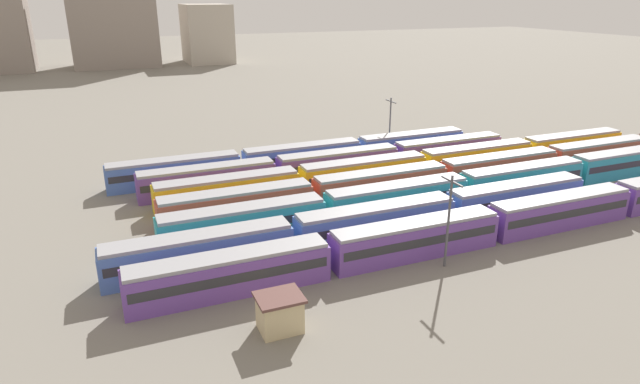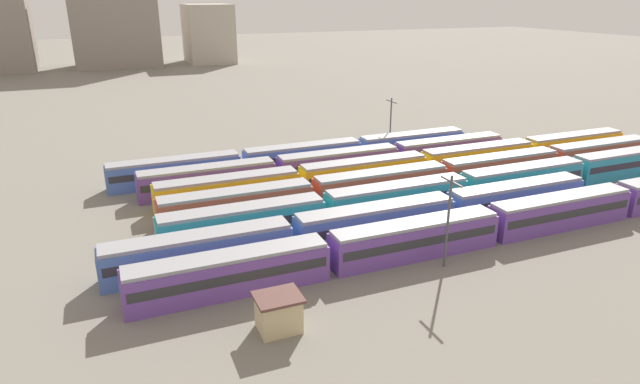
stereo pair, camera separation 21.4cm
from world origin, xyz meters
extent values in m
plane|color=slate|center=(0.00, 15.60, 0.00)|extent=(600.00, 600.00, 0.00)
cube|color=#6B429E|center=(-4.31, 0.00, 1.70)|extent=(18.00, 3.00, 3.40)
cube|color=#2D2D33|center=(-4.31, 0.00, 2.11)|extent=(17.20, 3.06, 0.90)
cube|color=#939399|center=(-4.31, 0.00, 3.57)|extent=(17.60, 2.70, 0.35)
cube|color=#6B429E|center=(14.59, 0.00, 1.70)|extent=(18.00, 3.00, 3.40)
cube|color=#2D2D33|center=(14.59, 0.00, 2.11)|extent=(17.20, 3.06, 0.90)
cube|color=#939399|center=(14.59, 0.00, 3.57)|extent=(17.60, 2.70, 0.35)
cube|color=#6B429E|center=(33.49, 0.00, 1.70)|extent=(18.00, 3.00, 3.40)
cube|color=#2D2D33|center=(33.49, 0.00, 2.11)|extent=(17.20, 3.06, 0.90)
cube|color=#939399|center=(33.49, 0.00, 3.57)|extent=(17.60, 2.70, 0.35)
cube|color=#4C70BC|center=(-5.99, 5.20, 1.70)|extent=(18.00, 3.00, 3.40)
cube|color=#2D2D33|center=(-5.99, 5.20, 2.11)|extent=(17.20, 3.06, 0.90)
cube|color=#939399|center=(-5.99, 5.20, 3.57)|extent=(17.60, 2.70, 0.35)
cube|color=#4C70BC|center=(12.91, 5.20, 1.70)|extent=(18.00, 3.00, 3.40)
cube|color=#2D2D33|center=(12.91, 5.20, 2.11)|extent=(17.20, 3.06, 0.90)
cube|color=#939399|center=(12.91, 5.20, 3.57)|extent=(17.60, 2.70, 0.35)
cube|color=#4C70BC|center=(31.81, 5.20, 1.70)|extent=(18.00, 3.00, 3.40)
cube|color=#2D2D33|center=(31.81, 5.20, 2.11)|extent=(17.20, 3.06, 0.90)
cube|color=#939399|center=(31.81, 5.20, 3.57)|extent=(17.60, 2.70, 0.35)
cube|color=teal|center=(-0.38, 10.40, 1.70)|extent=(18.00, 3.00, 3.40)
cube|color=#2D2D33|center=(-0.38, 10.40, 2.11)|extent=(17.20, 3.06, 0.90)
cube|color=#939399|center=(-0.38, 10.40, 3.57)|extent=(17.60, 2.70, 0.35)
cube|color=teal|center=(18.52, 10.40, 1.70)|extent=(18.00, 3.00, 3.40)
cube|color=#2D2D33|center=(18.52, 10.40, 2.11)|extent=(17.20, 3.06, 0.90)
cube|color=#939399|center=(18.52, 10.40, 3.57)|extent=(17.60, 2.70, 0.35)
cube|color=teal|center=(37.42, 10.40, 1.70)|extent=(18.00, 3.00, 3.40)
cube|color=#2D2D33|center=(37.42, 10.40, 2.11)|extent=(17.20, 3.06, 0.90)
cube|color=#939399|center=(37.42, 10.40, 3.57)|extent=(17.60, 2.70, 0.35)
cube|color=teal|center=(56.32, 10.40, 1.70)|extent=(18.00, 3.00, 3.40)
cube|color=#2D2D33|center=(56.32, 10.40, 2.11)|extent=(17.20, 3.06, 0.90)
cube|color=#939399|center=(56.32, 10.40, 3.57)|extent=(17.60, 2.70, 0.35)
cube|color=#BC4C38|center=(0.23, 15.60, 1.70)|extent=(18.00, 3.00, 3.40)
cube|color=#2D2D33|center=(0.23, 15.60, 2.11)|extent=(17.20, 3.06, 0.90)
cube|color=#939399|center=(0.23, 15.60, 3.57)|extent=(17.60, 2.70, 0.35)
cube|color=#BC4C38|center=(19.13, 15.60, 1.70)|extent=(18.00, 3.00, 3.40)
cube|color=#2D2D33|center=(19.13, 15.60, 2.11)|extent=(17.20, 3.06, 0.90)
cube|color=#939399|center=(19.13, 15.60, 3.57)|extent=(17.60, 2.70, 0.35)
cube|color=#BC4C38|center=(38.03, 15.60, 1.70)|extent=(18.00, 3.00, 3.40)
cube|color=#2D2D33|center=(38.03, 15.60, 2.11)|extent=(17.20, 3.06, 0.90)
cube|color=#939399|center=(38.03, 15.60, 3.57)|extent=(17.60, 2.70, 0.35)
cube|color=#BC4C38|center=(56.93, 15.60, 1.70)|extent=(18.00, 3.00, 3.40)
cube|color=#2D2D33|center=(56.93, 15.60, 2.11)|extent=(17.20, 3.06, 0.90)
cube|color=#939399|center=(56.93, 15.60, 3.57)|extent=(17.60, 2.70, 0.35)
cube|color=yellow|center=(0.38, 20.80, 1.70)|extent=(18.00, 3.00, 3.40)
cube|color=#2D2D33|center=(0.38, 20.80, 2.11)|extent=(17.20, 3.06, 0.90)
cube|color=#939399|center=(0.38, 20.80, 3.57)|extent=(17.60, 2.70, 0.35)
cube|color=yellow|center=(19.28, 20.80, 1.70)|extent=(18.00, 3.00, 3.40)
cube|color=#2D2D33|center=(19.28, 20.80, 2.11)|extent=(17.20, 3.06, 0.90)
cube|color=#939399|center=(19.28, 20.80, 3.57)|extent=(17.60, 2.70, 0.35)
cube|color=yellow|center=(38.18, 20.80, 1.70)|extent=(18.00, 3.00, 3.40)
cube|color=#2D2D33|center=(38.18, 20.80, 2.11)|extent=(17.20, 3.06, 0.90)
cube|color=#939399|center=(38.18, 20.80, 3.57)|extent=(17.60, 2.70, 0.35)
cube|color=yellow|center=(57.08, 20.80, 1.70)|extent=(18.00, 3.00, 3.40)
cube|color=#2D2D33|center=(57.08, 20.80, 2.11)|extent=(17.20, 3.06, 0.90)
cube|color=#939399|center=(57.08, 20.80, 3.57)|extent=(17.60, 2.70, 0.35)
cube|color=#6B429E|center=(-1.09, 26.00, 1.70)|extent=(18.00, 3.00, 3.40)
cube|color=#2D2D33|center=(-1.09, 26.00, 2.11)|extent=(17.20, 3.06, 0.90)
cube|color=#939399|center=(-1.09, 26.00, 3.57)|extent=(17.60, 2.70, 0.35)
cube|color=#6B429E|center=(17.81, 26.00, 1.70)|extent=(18.00, 3.00, 3.40)
cube|color=#2D2D33|center=(17.81, 26.00, 2.11)|extent=(17.20, 3.06, 0.90)
cube|color=#939399|center=(17.81, 26.00, 3.57)|extent=(17.60, 2.70, 0.35)
cube|color=#6B429E|center=(36.71, 26.00, 1.70)|extent=(18.00, 3.00, 3.40)
cube|color=#2D2D33|center=(36.71, 26.00, 2.11)|extent=(17.20, 3.06, 0.90)
cube|color=#939399|center=(36.71, 26.00, 3.57)|extent=(17.60, 2.70, 0.35)
cube|color=#4C70BC|center=(-4.61, 31.20, 1.70)|extent=(18.00, 3.00, 3.40)
cube|color=#2D2D33|center=(-4.61, 31.20, 2.11)|extent=(17.20, 3.06, 0.90)
cube|color=#939399|center=(-4.61, 31.20, 3.57)|extent=(17.60, 2.70, 0.35)
cube|color=#4C70BC|center=(14.29, 31.20, 1.70)|extent=(18.00, 3.00, 3.40)
cube|color=#2D2D33|center=(14.29, 31.20, 2.11)|extent=(17.20, 3.06, 0.90)
cube|color=#939399|center=(14.29, 31.20, 3.57)|extent=(17.60, 2.70, 0.35)
cube|color=#4C70BC|center=(33.19, 31.20, 1.70)|extent=(18.00, 3.00, 3.40)
cube|color=#2D2D33|center=(33.19, 31.20, 2.11)|extent=(17.20, 3.06, 0.90)
cube|color=#939399|center=(33.19, 31.20, 3.57)|extent=(17.60, 2.70, 0.35)
cylinder|color=#4C4C51|center=(30.69, 34.01, 4.57)|extent=(0.24, 0.24, 9.14)
cube|color=#47474C|center=(30.69, 34.01, 8.54)|extent=(0.16, 3.20, 0.16)
cylinder|color=#4C4C51|center=(16.07, -3.11, 4.66)|extent=(0.24, 0.24, 9.32)
cube|color=#47474C|center=(16.07, -3.11, 8.72)|extent=(0.16, 3.20, 0.16)
cube|color=#C6B284|center=(-2.03, -6.99, 1.40)|extent=(3.20, 2.60, 2.80)
cube|color=brown|center=(-2.03, -6.99, 2.92)|extent=(3.60, 3.00, 0.24)
cube|color=gray|center=(-4.93, 170.26, 17.44)|extent=(28.87, 20.06, 34.89)
cube|color=#B2A899|center=(28.05, 170.26, 10.60)|extent=(16.56, 21.25, 21.19)
camera|label=1|loc=(-12.79, -41.34, 24.89)|focal=30.10mm
camera|label=2|loc=(-12.60, -41.42, 24.89)|focal=30.10mm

